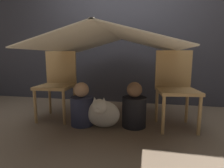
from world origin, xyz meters
TOP-DOWN VIEW (x-y plane):
  - ground_plane at (0.00, 0.00)m, footprint 8.80×8.80m
  - wall_back at (0.00, 1.16)m, footprint 7.00×0.05m
  - chair_left at (-0.76, 0.18)m, footprint 0.45×0.45m
  - chair_right at (0.74, 0.18)m, footprint 0.48×0.48m
  - sheet_canopy at (0.00, 0.10)m, footprint 1.51×1.53m
  - person_front at (-0.34, -0.03)m, footprint 0.27×0.27m
  - person_second at (0.28, 0.05)m, footprint 0.28×0.28m
  - dog at (-0.08, -0.09)m, footprint 0.40×0.36m

SIDE VIEW (x-z plane):
  - ground_plane at x=0.00m, z-range 0.00..0.00m
  - dog at x=-0.08m, z-range -0.01..0.38m
  - person_front at x=-0.34m, z-range -0.04..0.48m
  - person_second at x=0.28m, z-range -0.04..0.49m
  - chair_left at x=-0.76m, z-range 0.05..0.94m
  - chair_right at x=0.74m, z-range 0.05..0.94m
  - sheet_canopy at x=0.00m, z-range 0.89..1.11m
  - wall_back at x=0.00m, z-range 0.00..2.50m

